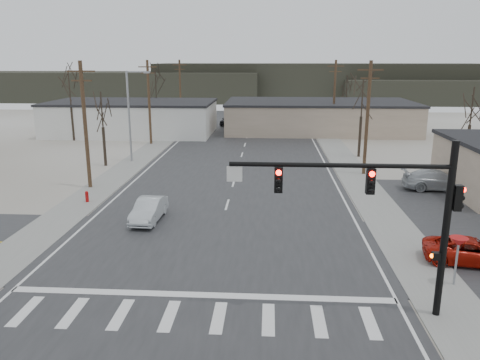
% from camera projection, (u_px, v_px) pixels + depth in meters
% --- Properties ---
extents(ground, '(140.00, 140.00, 0.00)m').
position_uv_depth(ground, '(214.00, 249.00, 25.60)').
color(ground, silver).
rests_on(ground, ground).
extents(main_road, '(18.00, 110.00, 0.05)m').
position_uv_depth(main_road, '(234.00, 180.00, 40.09)').
color(main_road, '#28292B').
rests_on(main_road, ground).
extents(cross_road, '(90.00, 10.00, 0.04)m').
position_uv_depth(cross_road, '(214.00, 249.00, 25.60)').
color(cross_road, '#28292B').
rests_on(cross_road, ground).
extents(sidewalk_left, '(3.00, 90.00, 0.06)m').
position_uv_depth(sidewalk_left, '(130.00, 166.00, 45.56)').
color(sidewalk_left, gray).
rests_on(sidewalk_left, ground).
extents(sidewalk_right, '(3.00, 90.00, 0.06)m').
position_uv_depth(sidewalk_right, '(350.00, 169.00, 44.27)').
color(sidewalk_right, gray).
rests_on(sidewalk_right, ground).
extents(traffic_signal_mast, '(8.95, 0.43, 7.20)m').
position_uv_depth(traffic_signal_mast, '(398.00, 205.00, 17.96)').
color(traffic_signal_mast, black).
rests_on(traffic_signal_mast, ground).
extents(fire_hydrant, '(0.24, 0.24, 0.87)m').
position_uv_depth(fire_hydrant, '(87.00, 197.00, 33.84)').
color(fire_hydrant, '#A50C0C').
rests_on(fire_hydrant, ground).
extents(yield_sign, '(0.80, 0.80, 2.35)m').
position_uv_depth(yield_sign, '(459.00, 244.00, 21.00)').
color(yield_sign, gray).
rests_on(yield_sign, ground).
extents(building_left_far, '(22.30, 12.30, 4.50)m').
position_uv_depth(building_left_far, '(133.00, 117.00, 64.65)').
color(building_left_far, silver).
rests_on(building_left_far, ground).
extents(building_right_far, '(26.30, 14.30, 4.30)m').
position_uv_depth(building_right_far, '(319.00, 116.00, 66.96)').
color(building_right_far, tan).
rests_on(building_right_far, ground).
extents(upole_left_b, '(2.20, 0.30, 10.00)m').
position_uv_depth(upole_left_b, '(85.00, 123.00, 36.58)').
color(upole_left_b, '#4F3B25').
rests_on(upole_left_b, ground).
extents(upole_left_c, '(2.20, 0.30, 10.00)m').
position_uv_depth(upole_left_c, '(149.00, 101.00, 55.90)').
color(upole_left_c, '#4F3B25').
rests_on(upole_left_c, ground).
extents(upole_left_d, '(2.20, 0.30, 10.00)m').
position_uv_depth(upole_left_d, '(180.00, 90.00, 75.22)').
color(upole_left_d, '#4F3B25').
rests_on(upole_left_d, ground).
extents(upole_right_a, '(2.20, 0.30, 10.00)m').
position_uv_depth(upole_right_a, '(367.00, 116.00, 40.98)').
color(upole_right_a, '#4F3B25').
rests_on(upole_right_a, ground).
extents(upole_right_b, '(2.20, 0.30, 10.00)m').
position_uv_depth(upole_right_b, '(334.00, 97.00, 62.23)').
color(upole_right_b, '#4F3B25').
rests_on(upole_right_b, ground).
extents(streetlight_main, '(2.40, 0.25, 9.00)m').
position_uv_depth(streetlight_main, '(131.00, 111.00, 46.23)').
color(streetlight_main, gray).
rests_on(streetlight_main, ground).
extents(tree_left_near, '(3.30, 3.30, 7.35)m').
position_uv_depth(tree_left_near, '(102.00, 112.00, 44.40)').
color(tree_left_near, '#32281F').
rests_on(tree_left_near, ground).
extents(tree_right_mid, '(3.74, 3.74, 8.33)m').
position_uv_depth(tree_right_mid, '(362.00, 100.00, 48.47)').
color(tree_right_mid, '#32281F').
rests_on(tree_right_mid, ground).
extents(tree_left_far, '(3.96, 3.96, 8.82)m').
position_uv_depth(tree_left_far, '(156.00, 86.00, 69.31)').
color(tree_left_far, '#32281F').
rests_on(tree_left_far, ground).
extents(tree_right_far, '(3.52, 3.52, 7.84)m').
position_uv_depth(tree_right_far, '(347.00, 89.00, 73.52)').
color(tree_right_far, '#32281F').
rests_on(tree_right_far, ground).
extents(tree_lot, '(3.52, 3.52, 7.84)m').
position_uv_depth(tree_lot, '(472.00, 108.00, 44.11)').
color(tree_lot, '#32281F').
rests_on(tree_lot, ground).
extents(tree_left_mid, '(3.96, 3.96, 8.82)m').
position_uv_depth(tree_left_mid, '(70.00, 91.00, 58.20)').
color(tree_left_mid, '#32281F').
rests_on(tree_left_mid, ground).
extents(hill_left, '(70.00, 18.00, 7.00)m').
position_uv_depth(hill_left, '(117.00, 86.00, 115.72)').
color(hill_left, '#333026').
rests_on(hill_left, ground).
extents(hill_center, '(80.00, 18.00, 9.00)m').
position_uv_depth(hill_center, '(319.00, 82.00, 116.30)').
color(hill_center, '#333026').
rests_on(hill_center, ground).
extents(hill_right, '(60.00, 18.00, 5.50)m').
position_uv_depth(hill_right, '(472.00, 91.00, 108.81)').
color(hill_right, '#333026').
rests_on(hill_right, ground).
extents(sedan_crossing, '(1.65, 4.34, 1.41)m').
position_uv_depth(sedan_crossing, '(149.00, 210.00, 29.92)').
color(sedan_crossing, '#B3BABE').
rests_on(sedan_crossing, main_road).
extents(car_far_a, '(3.07, 5.94, 1.65)m').
position_uv_depth(car_far_a, '(258.00, 118.00, 74.82)').
color(car_far_a, black).
rests_on(car_far_a, main_road).
extents(car_far_b, '(2.89, 4.95, 1.58)m').
position_uv_depth(car_far_b, '(229.00, 120.00, 73.37)').
color(car_far_b, black).
rests_on(car_far_b, main_road).
extents(car_parked_red, '(4.92, 2.91, 1.28)m').
position_uv_depth(car_parked_red, '(471.00, 251.00, 23.66)').
color(car_parked_red, '#A41408').
rests_on(car_parked_red, parking_lot).
extents(car_parked_silver, '(5.46, 2.38, 1.56)m').
position_uv_depth(car_parked_silver, '(438.00, 180.00, 36.96)').
color(car_parked_silver, '#9CA1A7').
rests_on(car_parked_silver, parking_lot).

